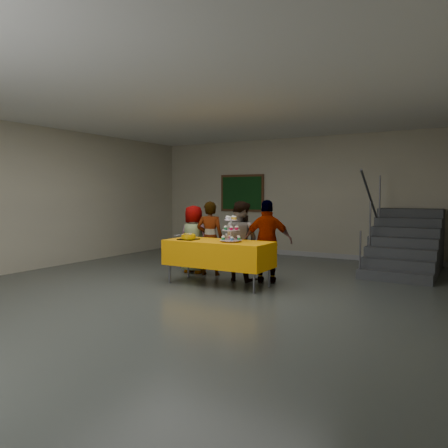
% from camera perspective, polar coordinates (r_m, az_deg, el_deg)
% --- Properties ---
extents(room_shell, '(10.00, 10.04, 3.02)m').
position_cam_1_polar(room_shell, '(6.86, -5.38, 8.52)').
color(room_shell, '#4C514C').
rests_on(room_shell, ground).
extents(bake_table, '(1.88, 0.78, 0.77)m').
position_cam_1_polar(bake_table, '(7.59, -0.77, -3.81)').
color(bake_table, '#595960').
rests_on(bake_table, ground).
extents(cupcake_stand, '(0.38, 0.38, 0.44)m').
position_cam_1_polar(cupcake_stand, '(7.40, 0.92, -0.96)').
color(cupcake_stand, silver).
rests_on(cupcake_stand, bake_table).
extents(bear_cake, '(0.32, 0.36, 0.12)m').
position_cam_1_polar(bear_cake, '(7.76, -4.66, -1.63)').
color(bear_cake, black).
rests_on(bear_cake, bake_table).
extents(schoolchild_a, '(0.68, 0.46, 1.35)m').
position_cam_1_polar(schoolchild_a, '(8.78, -3.98, -1.98)').
color(schoolchild_a, slate).
rests_on(schoolchild_a, ground).
extents(schoolchild_b, '(0.61, 0.50, 1.44)m').
position_cam_1_polar(schoolchild_b, '(8.49, -1.84, -1.87)').
color(schoolchild_b, slate).
rests_on(schoolchild_b, ground).
extents(schoolchild_c, '(0.77, 0.63, 1.45)m').
position_cam_1_polar(schoolchild_c, '(7.96, 2.16, -2.23)').
color(schoolchild_c, slate).
rests_on(schoolchild_c, ground).
extents(schoolchild_d, '(0.94, 0.67, 1.48)m').
position_cam_1_polar(schoolchild_d, '(7.77, 5.73, -2.30)').
color(schoolchild_d, slate).
rests_on(schoolchild_d, ground).
extents(staircase, '(1.30, 2.40, 2.04)m').
position_cam_1_polar(staircase, '(9.80, 22.67, -2.75)').
color(staircase, '#424447').
rests_on(staircase, ground).
extents(noticeboard, '(1.30, 0.05, 1.00)m').
position_cam_1_polar(noticeboard, '(11.89, 2.36, 4.05)').
color(noticeboard, '#472B16').
rests_on(noticeboard, ground).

